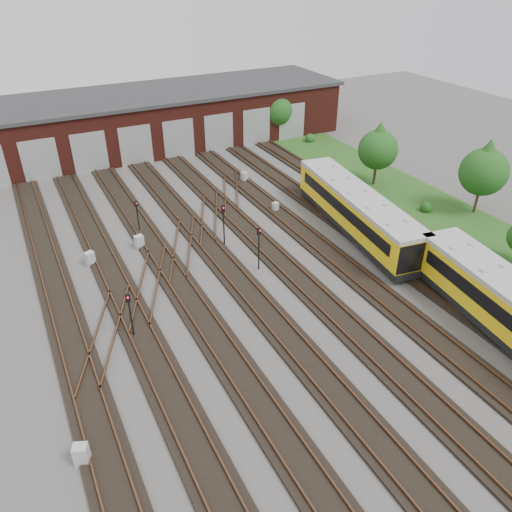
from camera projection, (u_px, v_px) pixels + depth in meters
name	position (u px, v px, depth m)	size (l,w,h in m)	color
ground	(321.00, 335.00, 31.25)	(120.00, 120.00, 0.00)	#44413F
track_network	(313.00, 329.00, 31.57)	(30.40, 70.00, 0.33)	black
maintenance_shed	(138.00, 120.00, 59.87)	(51.00, 12.50, 6.35)	#4F1B13
grass_verge	(432.00, 210.00, 46.23)	(8.00, 55.00, 0.05)	#25531B
signal_mast_0	(130.00, 310.00, 30.02)	(0.30, 0.28, 3.27)	black
signal_mast_1	(137.00, 213.00, 41.79)	(0.27, 0.25, 2.87)	black
signal_mast_2	(259.00, 244.00, 36.56)	(0.30, 0.29, 3.53)	black
signal_mast_3	(224.00, 220.00, 39.57)	(0.30, 0.28, 3.62)	black
relay_cabinet_0	(81.00, 454.00, 23.21)	(0.68, 0.57, 1.13)	#B4B7B9
relay_cabinet_1	(90.00, 259.00, 38.02)	(0.66, 0.55, 1.09)	#B4B7B9
relay_cabinet_2	(139.00, 242.00, 40.20)	(0.66, 0.55, 1.10)	#B4B7B9
relay_cabinet_3	(244.00, 177.00, 51.83)	(0.62, 0.52, 1.03)	#B4B7B9
relay_cabinet_4	(275.00, 207.00, 45.91)	(0.53, 0.44, 0.88)	#B4B7B9
tree_0	(277.00, 107.00, 62.03)	(3.80, 3.80, 6.30)	#372B19
tree_1	(379.00, 145.00, 49.28)	(3.94, 3.94, 6.53)	#372B19
tree_2	(485.00, 166.00, 43.59)	(4.21, 4.21, 6.97)	#372B19
bush_1	(426.00, 206.00, 45.86)	(1.09, 1.09, 1.09)	#1D4A15
bush_2	(310.00, 137.00, 62.66)	(1.21, 1.21, 1.21)	#1D4A15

